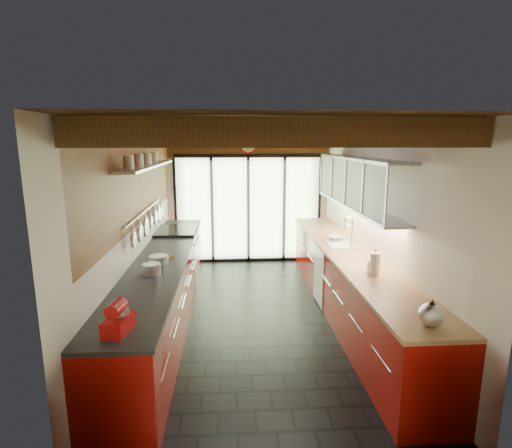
# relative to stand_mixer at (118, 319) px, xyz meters

# --- Properties ---
(ground) EXTENTS (5.50, 5.50, 0.00)m
(ground) POSITION_rel_stand_mixer_xyz_m (1.27, 2.18, -1.03)
(ground) COLOR black
(ground) RESTS_ON ground
(room_shell) EXTENTS (5.50, 5.50, 5.50)m
(room_shell) POSITION_rel_stand_mixer_xyz_m (1.27, 2.18, 0.63)
(room_shell) COLOR silver
(room_shell) RESTS_ON ground
(ceiling_beams) EXTENTS (3.14, 5.06, 4.90)m
(ceiling_beams) POSITION_rel_stand_mixer_xyz_m (1.27, 2.56, 1.44)
(ceiling_beams) COLOR #593316
(ceiling_beams) RESTS_ON ground
(glass_door) EXTENTS (2.95, 0.10, 2.90)m
(glass_door) POSITION_rel_stand_mixer_xyz_m (1.27, 4.87, 0.63)
(glass_door) COLOR #C6EAAD
(glass_door) RESTS_ON ground
(left_counter) EXTENTS (0.68, 5.00, 0.92)m
(left_counter) POSITION_rel_stand_mixer_xyz_m (-0.01, 2.18, -0.57)
(left_counter) COLOR #950E0A
(left_counter) RESTS_ON ground
(range_stove) EXTENTS (0.66, 0.90, 0.97)m
(range_stove) POSITION_rel_stand_mixer_xyz_m (-0.01, 3.63, -0.56)
(range_stove) COLOR silver
(range_stove) RESTS_ON ground
(right_counter) EXTENTS (0.68, 5.00, 0.92)m
(right_counter) POSITION_rel_stand_mixer_xyz_m (2.54, 2.18, -0.57)
(right_counter) COLOR #950E0A
(right_counter) RESTS_ON ground
(sink_assembly) EXTENTS (0.45, 0.52, 0.43)m
(sink_assembly) POSITION_rel_stand_mixer_xyz_m (2.56, 2.58, -0.07)
(sink_assembly) COLOR silver
(sink_assembly) RESTS_ON right_counter
(upper_cabinets_right) EXTENTS (0.34, 3.00, 3.00)m
(upper_cabinets_right) POSITION_rel_stand_mixer_xyz_m (2.70, 2.48, 0.82)
(upper_cabinets_right) COLOR silver
(upper_cabinets_right) RESTS_ON ground
(left_wall_fixtures) EXTENTS (0.28, 2.60, 0.96)m
(left_wall_fixtures) POSITION_rel_stand_mixer_xyz_m (-0.20, 2.47, 0.76)
(left_wall_fixtures) COLOR silver
(left_wall_fixtures) RESTS_ON ground
(stand_mixer) EXTENTS (0.22, 0.32, 0.27)m
(stand_mixer) POSITION_rel_stand_mixer_xyz_m (0.00, 0.00, 0.00)
(stand_mixer) COLOR red
(stand_mixer) RESTS_ON left_counter
(pot_large) EXTENTS (0.27, 0.27, 0.13)m
(pot_large) POSITION_rel_stand_mixer_xyz_m (0.00, 1.39, -0.04)
(pot_large) COLOR silver
(pot_large) RESTS_ON left_counter
(pot_small) EXTENTS (0.29, 0.29, 0.09)m
(pot_small) POSITION_rel_stand_mixer_xyz_m (0.00, 1.85, -0.06)
(pot_small) COLOR silver
(pot_small) RESTS_ON left_counter
(cutting_board) EXTENTS (0.32, 0.37, 0.03)m
(cutting_board) POSITION_rel_stand_mixer_xyz_m (0.00, 1.96, -0.09)
(cutting_board) COLOR brown
(cutting_board) RESTS_ON left_counter
(kettle) EXTENTS (0.27, 0.29, 0.24)m
(kettle) POSITION_rel_stand_mixer_xyz_m (2.54, -0.07, -0.00)
(kettle) COLOR silver
(kettle) RESTS_ON right_counter
(paper_towel) EXTENTS (0.12, 0.12, 0.31)m
(paper_towel) POSITION_rel_stand_mixer_xyz_m (2.54, 1.22, 0.02)
(paper_towel) COLOR white
(paper_towel) RESTS_ON right_counter
(soap_bottle) EXTENTS (0.09, 0.09, 0.19)m
(soap_bottle) POSITION_rel_stand_mixer_xyz_m (2.54, 1.31, -0.01)
(soap_bottle) COLOR silver
(soap_bottle) RESTS_ON right_counter
(bowl) EXTENTS (0.26, 0.26, 0.06)m
(bowl) POSITION_rel_stand_mixer_xyz_m (2.54, 2.90, -0.08)
(bowl) COLOR silver
(bowl) RESTS_ON right_counter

